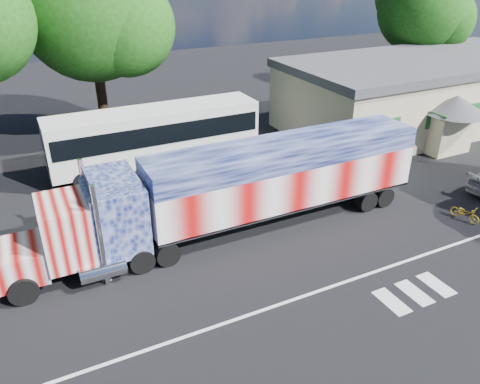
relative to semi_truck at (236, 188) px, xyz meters
name	(u,v)px	position (x,y,z in m)	size (l,w,h in m)	color
ground	(269,257)	(0.39, -2.62, -2.35)	(100.00, 100.00, 0.00)	black
lane_markings	(353,294)	(2.10, -6.39, -2.34)	(30.00, 2.67, 0.01)	silver
semi_truck	(236,188)	(0.00, 0.00, 0.00)	(21.41, 3.38, 4.57)	black
coach_bus	(156,138)	(-1.08, 9.28, -0.39)	(13.02, 3.03, 3.79)	white
hall_building	(424,91)	(20.31, 8.24, 0.27)	(22.40, 12.80, 5.20)	#C6B994
woman	(105,264)	(-6.55, -1.12, -1.50)	(0.62, 0.41, 1.70)	slate
bicycle	(465,213)	(10.93, -4.19, -1.94)	(0.54, 1.55, 0.82)	gold
tree_far_ne	(424,9)	(25.74, 14.87, 5.44)	(8.18, 7.79, 11.74)	black
tree_n_mid	(93,10)	(-2.73, 15.97, 6.54)	(9.84, 9.37, 13.63)	black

